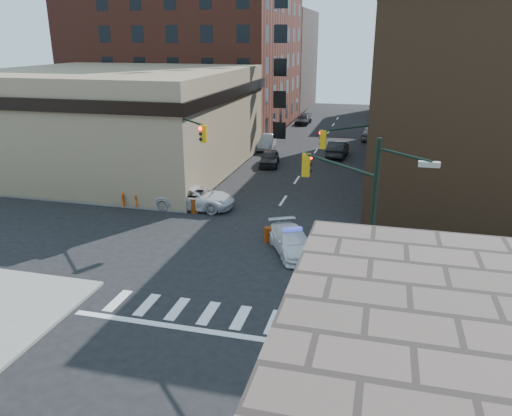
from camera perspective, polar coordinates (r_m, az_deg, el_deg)
The scene contains 31 objects.
ground at distance 28.63m, azimuth -0.87°, elevation -5.17°, with size 140.00×140.00×0.00m, color black.
sidewalk_nw at distance 66.25m, azimuth -12.86°, elevation 8.33°, with size 34.00×54.50×0.15m, color gray.
bank_building at distance 48.61m, azimuth -15.50°, elevation 9.73°, with size 22.00×22.00×9.00m, color #857057.
apartment_block at distance 69.99m, azimuth -7.32°, elevation 19.01°, with size 25.00×25.00×24.00m, color #5D291D.
commercial_row_ne at distance 48.33m, azimuth 22.05°, elevation 12.00°, with size 14.00×34.00×14.00m, color #523620.
filler_nw at distance 90.25m, azimuth -0.36°, elevation 16.55°, with size 20.00×18.00×16.00m, color brown.
filler_ne at distance 83.71m, azimuth 19.80°, elevation 13.93°, with size 16.00×16.00×12.00m, color #5D291D.
signal_pole_se at distance 20.93m, azimuth 11.14°, elevation -1.18°, with size 5.40×5.27×8.00m.
signal_pole_nw at distance 33.91m, azimuth -8.15°, elevation 6.21°, with size 3.58×3.67×8.00m.
signal_pole_ne at distance 31.45m, azimuth 12.07°, elevation 4.99°, with size 3.67×3.58×8.00m.
tree_ne_near at distance 51.86m, azimuth 15.04°, elevation 9.17°, with size 3.00×3.00×4.85m.
tree_ne_far at distance 59.78m, azimuth 15.05°, elevation 10.38°, with size 3.00×3.00×4.85m.
police_car at distance 28.48m, azimuth 4.15°, elevation -3.82°, with size 1.95×4.80×1.39m, color white.
pickup at distance 36.10m, azimuth -6.95°, elevation 1.20°, with size 2.61×5.66×1.57m, color silver.
parked_car_wnear at distance 48.12m, azimuth 1.55°, elevation 5.75°, with size 1.74×4.34×1.48m, color black.
parked_car_wfar at distance 55.52m, azimuth 1.19°, elevation 7.59°, with size 1.69×4.85×1.60m, color gray.
parked_car_wdeep at distance 72.25m, azimuth 5.44°, elevation 10.03°, with size 1.83×4.50×1.31m, color black.
parked_car_enear at distance 52.52m, azimuth 9.31°, elevation 6.70°, with size 1.72×4.93×1.63m, color black.
parked_car_efar at distance 62.26m, azimuth 12.99°, elevation 8.37°, with size 1.94×4.83×1.65m, color gray.
pedestrian_a at distance 38.07m, azimuth -9.67°, elevation 2.23°, with size 0.57×0.37×1.56m, color black.
pedestrian_b at distance 37.80m, azimuth -15.66°, elevation 1.94°, with size 0.93×0.72×1.91m, color black.
pedestrian_c at distance 39.97m, azimuth -14.06°, elevation 2.90°, with size 1.06×0.44×1.81m, color #1E212D.
barrel_road at distance 30.00m, azimuth 1.40°, elevation -3.06°, with size 0.52×0.52×0.92m, color orange.
barrel_bank at distance 35.22m, azimuth -7.05°, elevation 0.27°, with size 0.58×0.58×1.03m, color #CF6909.
barricade_se_a at distance 22.45m, azimuth 11.40°, elevation -11.13°, with size 1.15×0.57×0.86m, color #D6540A, non-canonical shape.
barricade_se_b at distance 20.11m, azimuth 10.91°, elevation -14.79°, with size 1.28×0.64×0.96m, color orange, non-canonical shape.
barricade_se_c at distance 18.25m, azimuth 17.33°, elevation -19.37°, with size 1.25×0.63×0.94m, color orange, non-canonical shape.
barricade_se_d at distance 17.53m, azimuth 10.12°, elevation -20.54°, with size 1.24×0.62×0.93m, color red, non-canonical shape.
barricade_se_e at distance 17.62m, azimuth 10.15°, elevation -20.32°, with size 1.23×0.62×0.92m, color orange, non-canonical shape.
barricade_nw_a at distance 37.52m, azimuth -10.54°, elevation 1.47°, with size 1.32×0.66×0.99m, color red, non-canonical shape.
barricade_nw_b at distance 37.07m, azimuth -14.11°, elevation 1.01°, with size 1.33×0.66×1.00m, color orange, non-canonical shape.
Camera 1 is at (6.91, -25.21, 11.66)m, focal length 35.00 mm.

